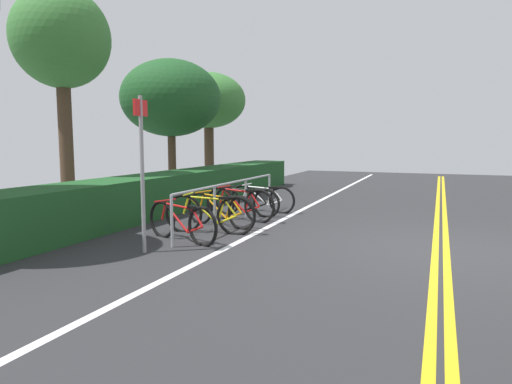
{
  "coord_description": "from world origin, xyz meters",
  "views": [
    {
      "loc": [
        -7.56,
        0.07,
        1.72
      ],
      "look_at": [
        0.84,
        3.46,
        0.67
      ],
      "focal_mm": 32.09,
      "sensor_mm": 36.0,
      "label": 1
    }
  ],
  "objects_px": {
    "bicycle_5": "(262,199)",
    "tree_extra": "(209,101)",
    "bicycle_0": "(181,222)",
    "bicycle_3": "(239,204)",
    "sign_post_near": "(142,160)",
    "bicycle_1": "(210,214)",
    "bicycle_2": "(220,210)",
    "tree_far_right": "(171,98)",
    "bicycle_4": "(246,202)",
    "bike_rack": "(231,193)",
    "tree_mid": "(61,41)"
  },
  "relations": [
    {
      "from": "bicycle_1",
      "to": "bicycle_5",
      "type": "height_order",
      "value": "bicycle_1"
    },
    {
      "from": "bicycle_3",
      "to": "tree_extra",
      "type": "height_order",
      "value": "tree_extra"
    },
    {
      "from": "bicycle_1",
      "to": "tree_far_right",
      "type": "height_order",
      "value": "tree_far_right"
    },
    {
      "from": "bicycle_2",
      "to": "bicycle_4",
      "type": "relative_size",
      "value": 1.04
    },
    {
      "from": "bike_rack",
      "to": "bicycle_4",
      "type": "xyz_separation_m",
      "value": [
        1.04,
        0.11,
        -0.32
      ]
    },
    {
      "from": "bicycle_0",
      "to": "sign_post_near",
      "type": "height_order",
      "value": "sign_post_near"
    },
    {
      "from": "bicycle_1",
      "to": "bicycle_5",
      "type": "distance_m",
      "value": 2.69
    },
    {
      "from": "sign_post_near",
      "to": "tree_extra",
      "type": "bearing_deg",
      "value": 21.85
    },
    {
      "from": "bicycle_2",
      "to": "tree_extra",
      "type": "distance_m",
      "value": 8.07
    },
    {
      "from": "sign_post_near",
      "to": "bicycle_1",
      "type": "bearing_deg",
      "value": -8.69
    },
    {
      "from": "bicycle_1",
      "to": "bicycle_5",
      "type": "relative_size",
      "value": 1.04
    },
    {
      "from": "bicycle_3",
      "to": "tree_far_right",
      "type": "height_order",
      "value": "tree_far_right"
    },
    {
      "from": "bicycle_4",
      "to": "tree_far_right",
      "type": "relative_size",
      "value": 0.42
    },
    {
      "from": "bicycle_0",
      "to": "bicycle_4",
      "type": "height_order",
      "value": "bicycle_0"
    },
    {
      "from": "bicycle_4",
      "to": "bicycle_5",
      "type": "bearing_deg",
      "value": -12.86
    },
    {
      "from": "sign_post_near",
      "to": "tree_far_right",
      "type": "bearing_deg",
      "value": 28.47
    },
    {
      "from": "bicycle_2",
      "to": "tree_far_right",
      "type": "xyz_separation_m",
      "value": [
        3.41,
        3.25,
        2.56
      ]
    },
    {
      "from": "bike_rack",
      "to": "bicycle_4",
      "type": "height_order",
      "value": "bike_rack"
    },
    {
      "from": "bicycle_0",
      "to": "tree_far_right",
      "type": "xyz_separation_m",
      "value": [
        4.87,
        3.25,
        2.56
      ]
    },
    {
      "from": "bicycle_5",
      "to": "tree_extra",
      "type": "height_order",
      "value": "tree_extra"
    },
    {
      "from": "bicycle_1",
      "to": "sign_post_near",
      "type": "bearing_deg",
      "value": 171.31
    },
    {
      "from": "bicycle_4",
      "to": "sign_post_near",
      "type": "relative_size",
      "value": 0.71
    },
    {
      "from": "sign_post_near",
      "to": "bicycle_2",
      "type": "bearing_deg",
      "value": -2.99
    },
    {
      "from": "bicycle_2",
      "to": "tree_far_right",
      "type": "height_order",
      "value": "tree_far_right"
    },
    {
      "from": "bicycle_4",
      "to": "sign_post_near",
      "type": "height_order",
      "value": "sign_post_near"
    },
    {
      "from": "bicycle_5",
      "to": "tree_extra",
      "type": "relative_size",
      "value": 0.41
    },
    {
      "from": "bike_rack",
      "to": "tree_far_right",
      "type": "relative_size",
      "value": 1.13
    },
    {
      "from": "bicycle_2",
      "to": "sign_post_near",
      "type": "distance_m",
      "value": 2.59
    },
    {
      "from": "bicycle_2",
      "to": "tree_mid",
      "type": "height_order",
      "value": "tree_mid"
    },
    {
      "from": "bicycle_5",
      "to": "bike_rack",
      "type": "bearing_deg",
      "value": 178.91
    },
    {
      "from": "bicycle_3",
      "to": "tree_far_right",
      "type": "xyz_separation_m",
      "value": [
        2.68,
        3.34,
        2.54
      ]
    },
    {
      "from": "bicycle_3",
      "to": "tree_far_right",
      "type": "distance_m",
      "value": 4.98
    },
    {
      "from": "bicycle_2",
      "to": "sign_post_near",
      "type": "xyz_separation_m",
      "value": [
        -2.35,
        0.12,
        1.09
      ]
    },
    {
      "from": "sign_post_near",
      "to": "tree_mid",
      "type": "relative_size",
      "value": 0.46
    },
    {
      "from": "bicycle_0",
      "to": "bike_rack",
      "type": "bearing_deg",
      "value": -2.99
    },
    {
      "from": "bicycle_1",
      "to": "tree_mid",
      "type": "distance_m",
      "value": 5.55
    },
    {
      "from": "tree_mid",
      "to": "bike_rack",
      "type": "bearing_deg",
      "value": -87.51
    },
    {
      "from": "bicycle_3",
      "to": "bicycle_5",
      "type": "relative_size",
      "value": 1.01
    },
    {
      "from": "bicycle_0",
      "to": "bicycle_3",
      "type": "height_order",
      "value": "bicycle_3"
    },
    {
      "from": "bicycle_3",
      "to": "sign_post_near",
      "type": "height_order",
      "value": "sign_post_near"
    },
    {
      "from": "tree_extra",
      "to": "tree_mid",
      "type": "bearing_deg",
      "value": 177.22
    },
    {
      "from": "bicycle_5",
      "to": "sign_post_near",
      "type": "relative_size",
      "value": 0.71
    },
    {
      "from": "bicycle_1",
      "to": "sign_post_near",
      "type": "relative_size",
      "value": 0.74
    },
    {
      "from": "bicycle_0",
      "to": "bicycle_3",
      "type": "xyz_separation_m",
      "value": [
        2.19,
        -0.1,
        0.02
      ]
    },
    {
      "from": "bicycle_1",
      "to": "bicycle_4",
      "type": "bearing_deg",
      "value": 4.14
    },
    {
      "from": "bicycle_5",
      "to": "tree_mid",
      "type": "xyz_separation_m",
      "value": [
        -1.84,
        4.16,
        3.61
      ]
    },
    {
      "from": "bicycle_0",
      "to": "tree_far_right",
      "type": "relative_size",
      "value": 0.41
    },
    {
      "from": "bike_rack",
      "to": "bicycle_2",
      "type": "height_order",
      "value": "bike_rack"
    },
    {
      "from": "bicycle_5",
      "to": "tree_far_right",
      "type": "distance_m",
      "value": 4.47
    },
    {
      "from": "bicycle_1",
      "to": "bicycle_3",
      "type": "height_order",
      "value": "bicycle_1"
    }
  ]
}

